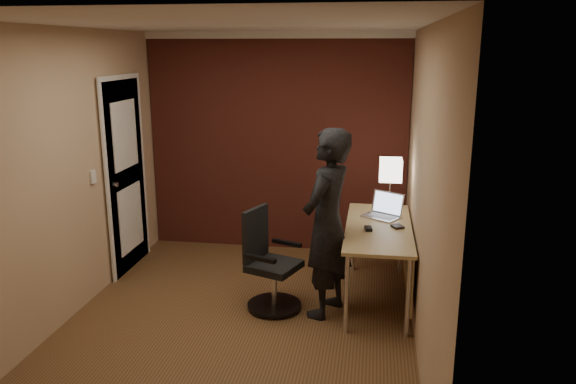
% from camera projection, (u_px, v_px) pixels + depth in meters
% --- Properties ---
extents(room, '(4.00, 4.00, 4.00)m').
position_uv_depth(room, '(245.00, 139.00, 6.07)').
color(room, brown).
rests_on(room, ground).
extents(desk, '(0.60, 1.50, 0.73)m').
position_uv_depth(desk, '(386.00, 240.00, 5.19)').
color(desk, tan).
rests_on(desk, ground).
extents(desk_lamp, '(0.22, 0.22, 0.54)m').
position_uv_depth(desk_lamp, '(391.00, 170.00, 5.54)').
color(desk_lamp, silver).
rests_on(desk_lamp, desk).
extents(laptop, '(0.42, 0.39, 0.23)m').
position_uv_depth(laptop, '(384.00, 210.00, 5.45)').
color(laptop, silver).
rests_on(laptop, desk).
extents(mouse, '(0.08, 0.11, 0.03)m').
position_uv_depth(mouse, '(368.00, 229.00, 5.05)').
color(mouse, black).
rests_on(mouse, desk).
extents(wallet, '(0.13, 0.14, 0.02)m').
position_uv_depth(wallet, '(397.00, 226.00, 5.12)').
color(wallet, black).
rests_on(wallet, desk).
extents(office_chair, '(0.53, 0.58, 0.91)m').
position_uv_depth(office_chair, '(269.00, 266.00, 5.08)').
color(office_chair, black).
rests_on(office_chair, ground).
extents(person, '(0.59, 0.72, 1.68)m').
position_uv_depth(person, '(327.00, 224.00, 4.88)').
color(person, black).
rests_on(person, ground).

